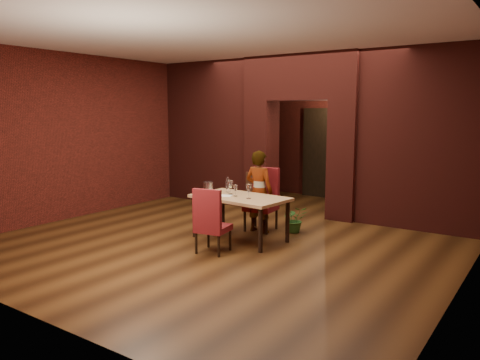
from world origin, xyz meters
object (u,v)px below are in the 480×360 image
object	(u,v)px
chair_far	(261,200)
wine_glass_c	(249,192)
person_seated	(259,191)
chair_near	(213,220)
potted_plant	(295,219)
wine_glass_a	(231,187)
water_bottle	(228,184)
wine_glass_b	(236,191)
wine_bucket	(208,188)
dining_table	(240,218)

from	to	relation	value
chair_far	wine_glass_c	xyz separation A→B (m)	(0.27, -0.81, 0.29)
chair_far	person_seated	size ratio (longest dim) A/B	0.77
person_seated	chair_far	bearing A→B (deg)	-76.50
chair_near	potted_plant	world-z (taller)	chair_near
wine_glass_a	water_bottle	distance (m)	0.21
wine_glass_b	wine_bucket	xyz separation A→B (m)	(-0.52, -0.06, 0.01)
wine_glass_a	potted_plant	xyz separation A→B (m)	(0.76, 0.86, -0.61)
chair_far	water_bottle	world-z (taller)	chair_far
dining_table	wine_glass_a	distance (m)	0.53
chair_far	potted_plant	xyz separation A→B (m)	(0.56, 0.22, -0.32)
chair_near	wine_glass_b	xyz separation A→B (m)	(-0.12, 0.75, 0.33)
wine_glass_a	wine_glass_c	bearing A→B (deg)	-19.00
dining_table	wine_glass_c	size ratio (longest dim) A/B	6.74
person_seated	wine_glass_b	size ratio (longest dim) A/B	7.67
wine_glass_b	water_bottle	xyz separation A→B (m)	(-0.33, 0.24, 0.04)
potted_plant	person_seated	bearing A→B (deg)	-149.26
wine_bucket	potted_plant	bearing A→B (deg)	42.90
chair_near	water_bottle	world-z (taller)	water_bottle
wine_glass_c	potted_plant	size ratio (longest dim) A/B	0.50
dining_table	chair_near	xyz separation A→B (m)	(0.07, -0.80, 0.13)
dining_table	potted_plant	xyz separation A→B (m)	(0.53, 0.92, -0.13)
dining_table	chair_near	size ratio (longest dim) A/B	1.57
wine_glass_c	wine_bucket	distance (m)	0.81
chair_far	wine_glass_c	bearing A→B (deg)	-77.66
wine_glass_c	potted_plant	distance (m)	1.22
dining_table	wine_glass_a	bearing A→B (deg)	170.87
chair_far	wine_glass_c	world-z (taller)	chair_far
person_seated	wine_bucket	bearing A→B (deg)	50.98
chair_far	potted_plant	size ratio (longest dim) A/B	2.39
wine_glass_b	dining_table	bearing A→B (deg)	37.46
wine_glass_b	wine_glass_c	bearing A→B (deg)	-11.38
potted_plant	wine_glass_a	bearing A→B (deg)	-131.26
person_seated	potted_plant	size ratio (longest dim) A/B	3.10
chair_near	wine_bucket	world-z (taller)	chair_near
wine_glass_a	dining_table	bearing A→B (deg)	-14.26
wine_glass_b	chair_near	bearing A→B (deg)	-80.65
wine_bucket	water_bottle	distance (m)	0.36
potted_plant	wine_bucket	bearing A→B (deg)	-137.10
wine_glass_a	water_bottle	bearing A→B (deg)	138.88
chair_far	water_bottle	size ratio (longest dim) A/B	4.18
chair_far	person_seated	xyz separation A→B (m)	(0.03, -0.10, 0.16)
wine_glass_b	water_bottle	size ratio (longest dim) A/B	0.71
chair_far	chair_near	bearing A→B (deg)	-92.49
dining_table	potted_plant	size ratio (longest dim) A/B	3.35
wine_glass_c	wine_bucket	xyz separation A→B (m)	(-0.81, -0.00, -0.01)
dining_table	potted_plant	world-z (taller)	dining_table
wine_bucket	wine_glass_b	bearing A→B (deg)	6.68
wine_glass_b	wine_bucket	distance (m)	0.52
dining_table	wine_glass_a	size ratio (longest dim) A/B	6.75
person_seated	wine_glass_c	bearing A→B (deg)	109.20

